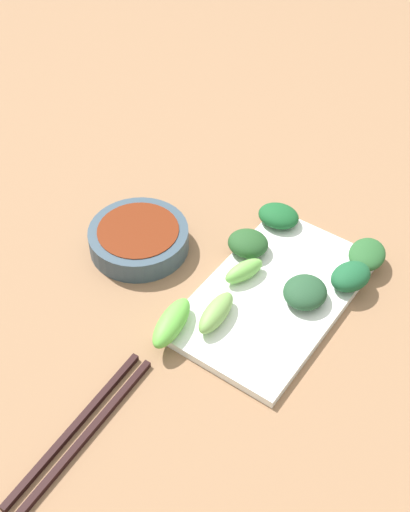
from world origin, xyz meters
The scene contains 12 objects.
tabletop centered at (0.00, 0.00, 0.01)m, with size 2.10×2.10×0.02m, color #906949.
sauce_bowl centered at (-0.11, -0.03, 0.04)m, with size 0.14×0.14×0.04m.
serving_plate centered at (0.10, 0.00, 0.03)m, with size 0.17×0.29×0.01m, color white.
broccoli_stalk_0 centered at (0.05, 0.00, 0.04)m, with size 0.02×0.06×0.03m, color #72BC50.
broccoli_leafy_1 centered at (0.17, 0.13, 0.04)m, with size 0.05×0.06×0.02m, color #275B2B.
broccoli_stalk_2 centered at (0.03, -0.13, 0.05)m, with size 0.03×0.08×0.03m, color #62BB42.
broccoli_leafy_3 centered at (0.14, 0.01, 0.05)m, with size 0.06×0.06×0.03m, color #244B2D.
broccoli_leafy_4 centered at (0.03, 0.12, 0.04)m, with size 0.06×0.05×0.02m, color #185628.
broccoli_stalk_5 centered at (0.06, -0.08, 0.05)m, with size 0.03×0.07×0.03m, color #78AB52.
broccoli_leafy_6 centered at (0.03, 0.05, 0.05)m, with size 0.06×0.05×0.03m, color #244E24.
broccoli_leafy_7 centered at (0.17, 0.07, 0.05)m, with size 0.04×0.06×0.03m, color #1B5731.
chopsticks centered at (0.03, -0.30, 0.02)m, with size 0.04×0.23×0.01m.
Camera 1 is at (0.37, -0.53, 0.70)m, focal length 47.29 mm.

